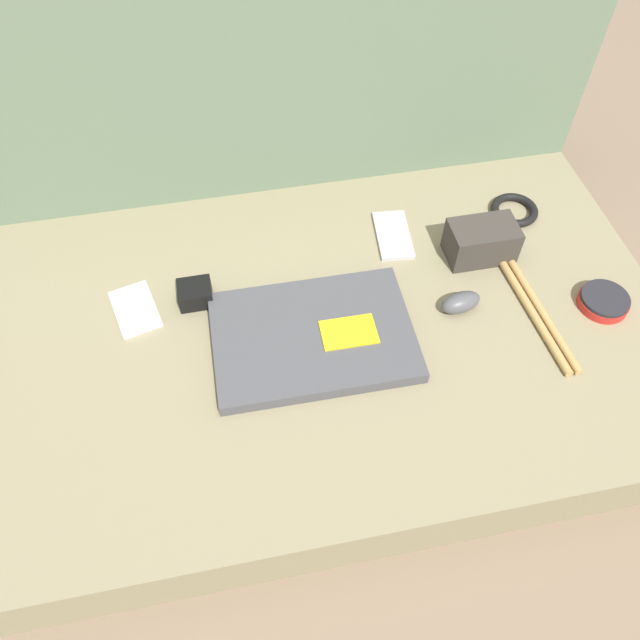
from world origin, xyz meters
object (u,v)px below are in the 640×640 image
laptop (313,336)px  computer_mouse (461,303)px  phone_silver (393,235)px  phone_black (135,309)px  charger_brick (195,294)px  camera_pouch (481,241)px  speaker_puck (604,301)px

laptop → computer_mouse: 0.26m
laptop → phone_silver: laptop is taller
phone_black → charger_brick: (0.10, 0.00, 0.01)m
phone_silver → phone_black: bearing=-164.0°
laptop → camera_pouch: camera_pouch is taller
laptop → phone_silver: bearing=47.7°
laptop → camera_pouch: bearing=22.2°
computer_mouse → phone_silver: bearing=98.1°
phone_black → camera_pouch: 0.62m
laptop → phone_black: laptop is taller
speaker_puck → phone_silver: speaker_puck is taller
laptop → charger_brick: size_ratio=5.74×
speaker_puck → camera_pouch: 0.23m
speaker_puck → phone_silver: 0.39m
speaker_puck → phone_black: speaker_puck is taller
computer_mouse → speaker_puck: 0.25m
camera_pouch → charger_brick: 0.52m
speaker_puck → computer_mouse: bearing=170.7°
charger_brick → speaker_puck: bearing=-12.2°
charger_brick → camera_pouch: bearing=0.9°
computer_mouse → charger_brick: (-0.44, 0.11, 0.00)m
camera_pouch → speaker_puck: bearing=-42.7°
computer_mouse → charger_brick: 0.45m
camera_pouch → computer_mouse: bearing=-123.2°
camera_pouch → charger_brick: bearing=-179.1°
laptop → phone_silver: (0.19, 0.21, -0.01)m
speaker_puck → charger_brick: charger_brick is taller
speaker_puck → charger_brick: size_ratio=1.48×
phone_silver → phone_black: (-0.48, -0.09, 0.00)m
phone_silver → charger_brick: (-0.37, -0.08, 0.01)m
speaker_puck → phone_black: (-0.79, 0.14, -0.01)m
speaker_puck → camera_pouch: camera_pouch is taller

